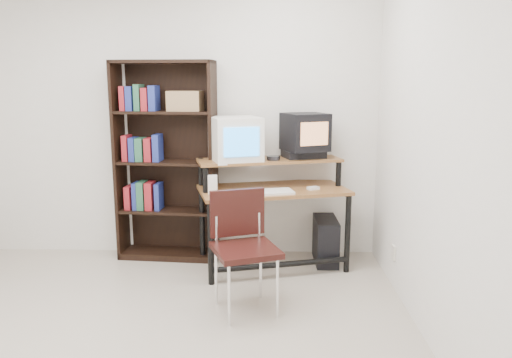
{
  "coord_description": "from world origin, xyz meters",
  "views": [
    {
      "loc": [
        0.95,
        -2.76,
        1.69
      ],
      "look_at": [
        0.86,
        1.1,
        0.92
      ],
      "focal_mm": 35.0,
      "sensor_mm": 36.0,
      "label": 1
    }
  ],
  "objects_px": {
    "crt_tv": "(305,132)",
    "pc_tower": "(326,240)",
    "crt_monitor": "(235,139)",
    "computer_desk": "(272,192)",
    "bookshelf": "(167,159)",
    "school_chair": "(242,238)"
  },
  "relations": [
    {
      "from": "crt_tv",
      "to": "pc_tower",
      "type": "relative_size",
      "value": 1.04
    },
    {
      "from": "pc_tower",
      "to": "crt_monitor",
      "type": "bearing_deg",
      "value": -177.06
    },
    {
      "from": "computer_desk",
      "to": "bookshelf",
      "type": "xyz_separation_m",
      "value": [
        -1.0,
        0.24,
        0.25
      ]
    },
    {
      "from": "computer_desk",
      "to": "school_chair",
      "type": "bearing_deg",
      "value": -119.07
    },
    {
      "from": "school_chair",
      "to": "bookshelf",
      "type": "height_order",
      "value": "bookshelf"
    },
    {
      "from": "computer_desk",
      "to": "school_chair",
      "type": "xyz_separation_m",
      "value": [
        -0.23,
        -0.87,
        -0.15
      ]
    },
    {
      "from": "computer_desk",
      "to": "bookshelf",
      "type": "bearing_deg",
      "value": 152.27
    },
    {
      "from": "computer_desk",
      "to": "crt_tv",
      "type": "relative_size",
      "value": 3.02
    },
    {
      "from": "crt_tv",
      "to": "pc_tower",
      "type": "distance_m",
      "value": 1.03
    },
    {
      "from": "bookshelf",
      "to": "school_chair",
      "type": "bearing_deg",
      "value": -50.12
    },
    {
      "from": "crt_monitor",
      "to": "pc_tower",
      "type": "xyz_separation_m",
      "value": [
        0.84,
        0.06,
        -0.96
      ]
    },
    {
      "from": "crt_monitor",
      "to": "school_chair",
      "type": "height_order",
      "value": "crt_monitor"
    },
    {
      "from": "computer_desk",
      "to": "crt_monitor",
      "type": "relative_size",
      "value": 2.71
    },
    {
      "from": "computer_desk",
      "to": "school_chair",
      "type": "height_order",
      "value": "computer_desk"
    },
    {
      "from": "crt_monitor",
      "to": "bookshelf",
      "type": "bearing_deg",
      "value": 145.6
    },
    {
      "from": "crt_monitor",
      "to": "crt_tv",
      "type": "distance_m",
      "value": 0.65
    },
    {
      "from": "school_chair",
      "to": "bookshelf",
      "type": "bearing_deg",
      "value": 104.64
    },
    {
      "from": "crt_tv",
      "to": "school_chair",
      "type": "height_order",
      "value": "crt_tv"
    },
    {
      "from": "crt_monitor",
      "to": "crt_tv",
      "type": "bearing_deg",
      "value": -5.92
    },
    {
      "from": "school_chair",
      "to": "computer_desk",
      "type": "bearing_deg",
      "value": 55.06
    },
    {
      "from": "crt_tv",
      "to": "bookshelf",
      "type": "height_order",
      "value": "bookshelf"
    },
    {
      "from": "crt_monitor",
      "to": "bookshelf",
      "type": "height_order",
      "value": "bookshelf"
    }
  ]
}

